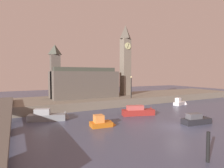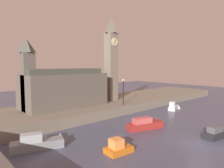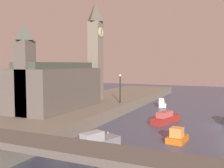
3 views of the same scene
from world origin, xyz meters
TOP-DOWN VIEW (x-y plane):
  - ground_plane at (0.00, 0.00)m, footprint 120.00×120.00m
  - far_embankment at (0.00, 20.00)m, footprint 70.00×12.00m
  - clock_tower at (5.49, 20.19)m, footprint 2.11×2.17m
  - parliament_hall at (-4.53, 20.86)m, footprint 13.26×6.25m
  - streetlamp at (3.69, 15.08)m, footprint 0.36×0.36m
  - boat_dinghy_red at (0.16, 7.25)m, footprint 5.78×2.74m
  - boat_barge_dark at (3.68, -0.18)m, footprint 4.50×1.88m
  - boat_patrol_orange at (-7.47, 4.38)m, footprint 3.36×1.81m
  - boat_ferry_white at (12.97, 10.95)m, footprint 3.97×2.12m
  - boat_cruiser_grey at (-12.65, 10.32)m, footprint 5.82×2.94m

SIDE VIEW (x-z plane):
  - ground_plane at x=0.00m, z-range 0.00..0.00m
  - boat_patrol_orange at x=-7.47m, z-range -0.27..1.17m
  - boat_ferry_white at x=12.97m, z-range -0.29..1.22m
  - boat_barge_dark at x=3.68m, z-range -0.23..1.23m
  - boat_cruiser_grey at x=-12.65m, z-range -0.33..1.48m
  - boat_dinghy_red at x=0.16m, z-range -0.26..1.42m
  - far_embankment at x=0.00m, z-range 0.00..1.50m
  - streetlamp at x=3.69m, z-range 2.00..6.35m
  - parliament_hall at x=-4.53m, z-range -0.65..9.73m
  - clock_tower at x=5.49m, z-range 1.76..17.51m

